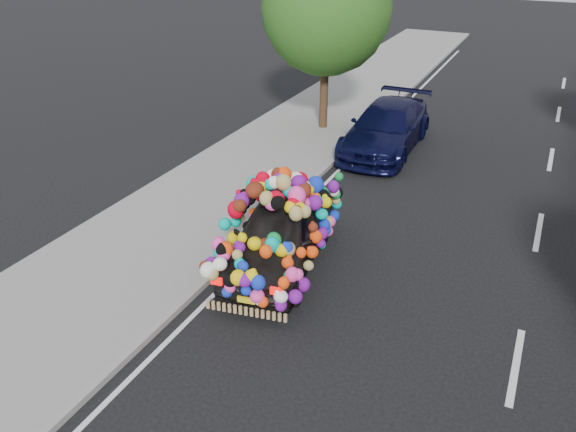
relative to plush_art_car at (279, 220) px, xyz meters
The scene contains 7 objects.
ground 2.07m from the plush_art_car, 40.15° to the right, with size 100.00×100.00×0.00m, color black.
sidewalk 3.31m from the plush_art_car, 158.63° to the right, with size 4.00×60.00×0.12m, color gray.
kerb 1.81m from the plush_art_car, 130.67° to the right, with size 0.15×60.00×0.13m, color gray.
lane_markings 5.20m from the plush_art_car, 13.04° to the right, with size 6.00×50.00×0.01m, color silver, non-canonical shape.
tree_near_sidewalk 9.19m from the plush_art_car, 106.27° to the left, with size 4.20×4.20×6.13m.
plush_art_car is the anchor object (origin of this frame).
navy_sedan 7.49m from the plush_art_car, 89.46° to the left, with size 2.03×4.98×1.45m, color black.
Camera 1 is at (3.23, -8.01, 6.59)m, focal length 35.00 mm.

